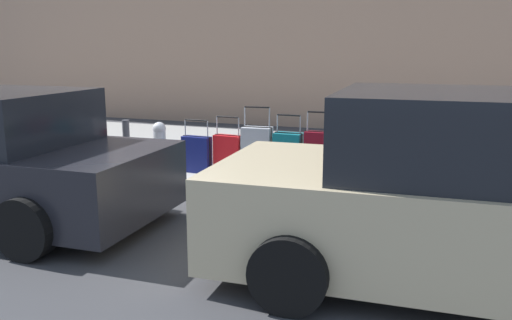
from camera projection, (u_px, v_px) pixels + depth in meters
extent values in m
plane|color=#333335|center=(134.00, 186.00, 8.01)|extent=(40.00, 40.00, 0.00)
cube|color=gray|center=(205.00, 152.00, 10.29)|extent=(18.00, 5.00, 0.14)
cube|color=#59601E|center=(379.00, 166.00, 7.39)|extent=(0.40, 0.22, 0.59)
cube|color=black|center=(379.00, 166.00, 7.39)|extent=(0.40, 0.06, 0.60)
cylinder|color=gray|center=(393.00, 138.00, 7.25)|extent=(0.02, 0.02, 0.24)
cylinder|color=gray|center=(369.00, 136.00, 7.35)|extent=(0.02, 0.02, 0.24)
cylinder|color=black|center=(381.00, 128.00, 7.28)|extent=(0.33, 0.04, 0.02)
cylinder|color=black|center=(391.00, 186.00, 7.40)|extent=(0.04, 0.02, 0.04)
cylinder|color=black|center=(366.00, 184.00, 7.50)|extent=(0.04, 0.02, 0.04)
cube|color=black|center=(348.00, 162.00, 7.54)|extent=(0.38, 0.23, 0.64)
cube|color=black|center=(348.00, 162.00, 7.54)|extent=(0.37, 0.07, 0.65)
cylinder|color=gray|center=(360.00, 139.00, 7.41)|extent=(0.02, 0.02, 0.04)
cylinder|color=gray|center=(339.00, 138.00, 7.53)|extent=(0.02, 0.02, 0.04)
cylinder|color=black|center=(349.00, 137.00, 7.46)|extent=(0.30, 0.05, 0.02)
cylinder|color=black|center=(358.00, 184.00, 7.54)|extent=(0.05, 0.02, 0.04)
cylinder|color=black|center=(337.00, 181.00, 7.67)|extent=(0.05, 0.02, 0.04)
cube|color=maroon|center=(318.00, 158.00, 7.59)|extent=(0.39, 0.21, 0.74)
cube|color=black|center=(318.00, 158.00, 7.59)|extent=(0.39, 0.05, 0.76)
cylinder|color=gray|center=(330.00, 123.00, 7.44)|extent=(0.02, 0.02, 0.28)
cylinder|color=gray|center=(308.00, 122.00, 7.53)|extent=(0.02, 0.02, 0.28)
cylinder|color=black|center=(319.00, 112.00, 7.46)|extent=(0.32, 0.04, 0.02)
cylinder|color=black|center=(328.00, 182.00, 7.62)|extent=(0.04, 0.02, 0.04)
cylinder|color=black|center=(306.00, 180.00, 7.72)|extent=(0.04, 0.02, 0.04)
cube|color=#0F606B|center=(288.00, 156.00, 7.79)|extent=(0.43, 0.28, 0.69)
cube|color=black|center=(288.00, 156.00, 7.79)|extent=(0.42, 0.07, 0.71)
cylinder|color=gray|center=(300.00, 125.00, 7.62)|extent=(0.02, 0.02, 0.26)
cylinder|color=gray|center=(277.00, 123.00, 7.76)|extent=(0.02, 0.02, 0.26)
cylinder|color=black|center=(289.00, 115.00, 7.66)|extent=(0.35, 0.04, 0.02)
cylinder|color=black|center=(300.00, 179.00, 7.79)|extent=(0.05, 0.02, 0.04)
cylinder|color=black|center=(277.00, 177.00, 7.93)|extent=(0.05, 0.02, 0.04)
cube|color=#9EA0A8|center=(257.00, 152.00, 7.93)|extent=(0.46, 0.29, 0.76)
cube|color=black|center=(257.00, 152.00, 7.93)|extent=(0.45, 0.08, 0.77)
cylinder|color=gray|center=(269.00, 118.00, 7.77)|extent=(0.02, 0.02, 0.30)
cylinder|color=gray|center=(245.00, 117.00, 7.87)|extent=(0.02, 0.02, 0.30)
cylinder|color=black|center=(257.00, 107.00, 7.79)|extent=(0.38, 0.05, 0.02)
cylinder|color=black|center=(269.00, 176.00, 7.95)|extent=(0.05, 0.02, 0.04)
cylinder|color=black|center=(245.00, 175.00, 8.05)|extent=(0.05, 0.02, 0.04)
cube|color=red|center=(228.00, 155.00, 8.16)|extent=(0.44, 0.22, 0.60)
cube|color=black|center=(228.00, 155.00, 8.16)|extent=(0.44, 0.07, 0.61)
cylinder|color=gray|center=(239.00, 127.00, 7.99)|extent=(0.02, 0.02, 0.28)
cylinder|color=gray|center=(217.00, 125.00, 8.14)|extent=(0.02, 0.02, 0.28)
cylinder|color=black|center=(228.00, 117.00, 8.03)|extent=(0.37, 0.05, 0.02)
cylinder|color=black|center=(239.00, 174.00, 8.14)|extent=(0.05, 0.02, 0.04)
cylinder|color=black|center=(217.00, 171.00, 8.29)|extent=(0.05, 0.02, 0.04)
cube|color=navy|center=(197.00, 154.00, 8.27)|extent=(0.46, 0.20, 0.56)
cube|color=black|center=(197.00, 154.00, 8.27)|extent=(0.46, 0.05, 0.58)
cylinder|color=gray|center=(208.00, 129.00, 8.11)|extent=(0.02, 0.02, 0.26)
cylinder|color=gray|center=(185.00, 128.00, 8.26)|extent=(0.02, 0.02, 0.26)
cylinder|color=black|center=(196.00, 120.00, 8.16)|extent=(0.39, 0.04, 0.02)
cylinder|color=black|center=(209.00, 172.00, 8.25)|extent=(0.04, 0.02, 0.04)
cylinder|color=black|center=(186.00, 170.00, 8.40)|extent=(0.04, 0.02, 0.04)
cylinder|color=#99999E|center=(160.00, 150.00, 8.56)|extent=(0.20, 0.20, 0.59)
sphere|color=#99999E|center=(159.00, 128.00, 8.49)|extent=(0.21, 0.21, 0.21)
cylinder|color=#99999E|center=(152.00, 147.00, 8.60)|extent=(0.09, 0.10, 0.09)
cylinder|color=#99999E|center=(168.00, 149.00, 8.50)|extent=(0.09, 0.10, 0.09)
cylinder|color=#333338|center=(127.00, 144.00, 8.58)|extent=(0.11, 0.11, 0.78)
cube|color=tan|center=(477.00, 221.00, 4.56)|extent=(4.66, 2.10, 0.84)
cube|color=black|center=(485.00, 134.00, 4.41)|extent=(2.46, 1.85, 0.69)
cylinder|color=black|center=(289.00, 274.00, 4.15)|extent=(0.65, 0.25, 0.64)
cylinder|color=black|center=(331.00, 206.00, 5.94)|extent=(0.65, 0.25, 0.64)
cylinder|color=black|center=(26.00, 229.00, 5.19)|extent=(0.65, 0.24, 0.64)
cylinder|color=black|center=(129.00, 183.00, 6.92)|extent=(0.65, 0.24, 0.64)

